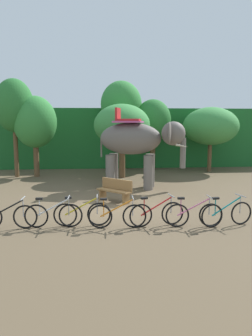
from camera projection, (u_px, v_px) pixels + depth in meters
name	position (u px, v px, depth m)	size (l,w,h in m)	color
ground_plane	(111.00, 207.00, 12.15)	(80.00, 80.00, 0.00)	brown
foliage_hedge	(103.00, 137.00, 25.14)	(36.00, 6.00, 4.08)	#1E6028
tree_center_right	(14.00, 106.00, 18.45)	(2.18, 2.18, 5.56)	brown
tree_far_left	(35.00, 122.00, 18.65)	(2.44, 2.44, 4.61)	brown
tree_center	(122.00, 126.00, 18.30)	(3.13, 3.13, 4.14)	brown
tree_left	(121.00, 105.00, 21.49)	(2.68, 2.68, 5.82)	brown
tree_far_right	(153.00, 121.00, 21.44)	(2.37, 2.37, 4.62)	brown
tree_center_left	(211.00, 126.00, 20.80)	(3.50, 3.50, 4.09)	brown
elephant	(138.00, 142.00, 15.43)	(4.24, 2.57, 3.78)	#665E56
bike_black	(8.00, 216.00, 9.52)	(1.71, 0.52, 0.92)	black
bike_white	(53.00, 215.00, 9.66)	(1.71, 0.52, 0.92)	black
bike_yellow	(82.00, 213.00, 9.80)	(1.71, 0.52, 0.92)	black
bike_orange	(117.00, 215.00, 9.60)	(1.71, 0.52, 0.92)	black
bike_red	(157.00, 213.00, 9.80)	(1.70, 0.52, 0.92)	black
bike_pink	(194.00, 214.00, 9.72)	(1.71, 0.52, 0.92)	black
bike_teal	(227.00, 213.00, 9.80)	(1.69, 0.54, 0.92)	black
wooden_bench	(115.00, 190.00, 12.85)	(1.37, 1.33, 0.89)	brown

